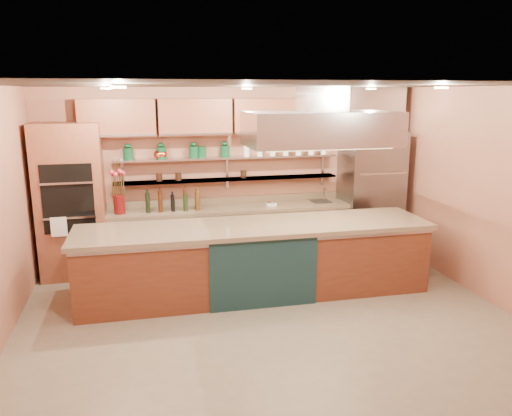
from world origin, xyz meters
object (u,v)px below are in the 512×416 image
object	(u,v)px
island	(255,259)
flower_vase	(119,204)
refrigerator	(370,193)
green_canister	(202,152)
copper_kettle	(159,154)
kitchen_scale	(271,203)

from	to	relation	value
island	flower_vase	world-z (taller)	flower_vase
refrigerator	green_canister	distance (m)	2.93
copper_kettle	green_canister	bearing A→B (deg)	0.00
flower_vase	green_canister	xyz separation A→B (m)	(1.30, 0.22, 0.73)
flower_vase	green_canister	world-z (taller)	green_canister
refrigerator	kitchen_scale	distance (m)	1.74
flower_vase	green_canister	bearing A→B (deg)	9.64
island	green_canister	world-z (taller)	green_canister
copper_kettle	island	bearing A→B (deg)	-52.33
refrigerator	green_canister	bearing A→B (deg)	175.34
island	flower_vase	size ratio (longest dim) A/B	16.29
island	green_canister	distance (m)	2.06
refrigerator	kitchen_scale	xyz separation A→B (m)	(-1.74, 0.01, -0.08)
refrigerator	island	world-z (taller)	refrigerator
refrigerator	island	size ratio (longest dim) A/B	0.45
refrigerator	flower_vase	bearing A→B (deg)	179.86
flower_vase	refrigerator	bearing A→B (deg)	-0.14
flower_vase	kitchen_scale	bearing A→B (deg)	0.00
flower_vase	copper_kettle	xyz separation A→B (m)	(0.63, 0.22, 0.71)
green_canister	kitchen_scale	bearing A→B (deg)	-11.51
island	copper_kettle	size ratio (longest dim) A/B	27.00
copper_kettle	green_canister	xyz separation A→B (m)	(0.66, 0.00, 0.02)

